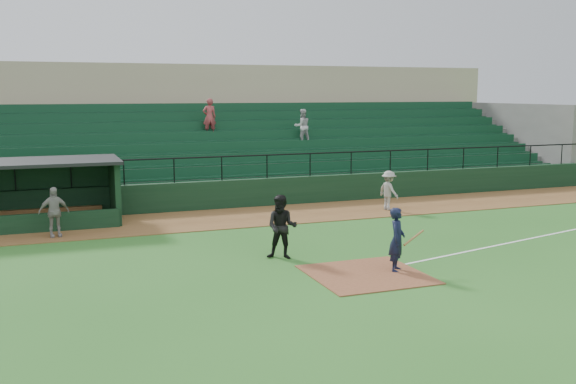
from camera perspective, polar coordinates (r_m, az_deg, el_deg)
name	(u,v)px	position (r m, az deg, el deg)	size (l,w,h in m)	color
ground	(350,266)	(18.73, 5.44, -6.41)	(90.00, 90.00, 0.00)	#255D1E
warning_track	(261,216)	(25.97, -2.34, -2.08)	(40.00, 4.00, 0.03)	brown
home_plate_dirt	(367,274)	(17.87, 6.86, -7.14)	(3.00, 3.00, 0.03)	brown
foul_line	(545,235)	(24.15, 21.48, -3.54)	(18.00, 0.09, 0.01)	white
stadium_structure	(209,143)	(33.74, -6.90, 4.28)	(38.00, 13.08, 6.40)	black
batter_at_plate	(397,240)	(18.14, 9.47, -4.11)	(1.16, 0.77, 1.77)	black
umpire	(282,227)	(19.23, -0.53, -3.07)	(0.92, 0.72, 1.90)	black
runner	(389,190)	(27.37, 8.75, 0.14)	(1.05, 0.60, 1.63)	gray
dugout_player_a	(54,212)	(23.37, -19.70, -1.65)	(1.00, 0.41, 1.70)	gray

